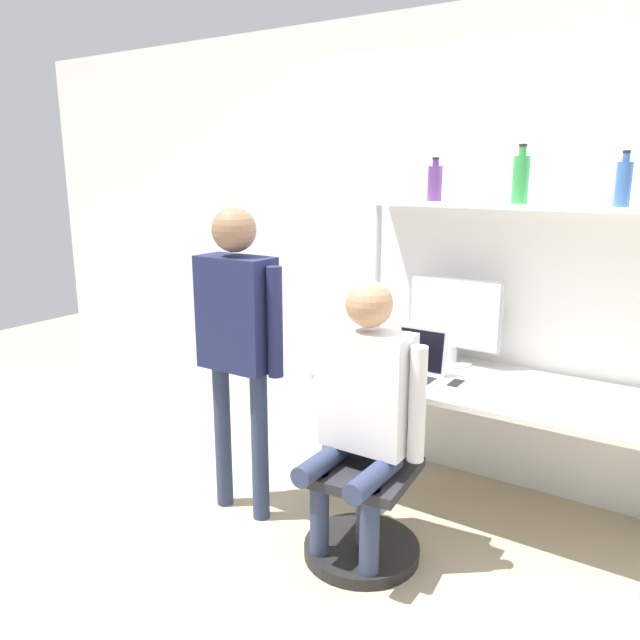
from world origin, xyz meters
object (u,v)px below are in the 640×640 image
monitor (454,318)px  office_chair (366,498)px  cell_phone (456,384)px  bottle_blue (623,183)px  person_standing (237,325)px  laptop (417,363)px  person_seated (363,401)px  bottle_purple (435,183)px  bottle_green (521,178)px

monitor → office_chair: monitor is taller
cell_phone → bottle_blue: bearing=29.6°
person_standing → office_chair: bearing=3.4°
monitor → person_standing: person_standing is taller
laptop → person_seated: (0.02, -0.62, -0.01)m
bottle_blue → bottle_purple: size_ratio=1.10×
person_standing → cell_phone: bearing=32.2°
person_seated → cell_phone: bearing=71.0°
bottle_green → bottle_purple: bearing=-180.0°
monitor → office_chair: bearing=-93.5°
monitor → bottle_green: 0.84m
person_seated → person_standing: size_ratio=0.82×
cell_phone → bottle_purple: 1.12m
laptop → office_chair: size_ratio=0.31×
cell_phone → bottle_blue: (0.64, 0.36, 1.02)m
laptop → cell_phone: size_ratio=1.91×
laptop → person_standing: bearing=-139.4°
monitor → cell_phone: (0.16, -0.34, -0.26)m
bottle_blue → bottle_purple: bearing=-180.0°
bottle_green → cell_phone: bearing=-112.9°
monitor → person_standing: (-0.80, -0.94, 0.05)m
laptop → office_chair: laptop is taller
cell_phone → person_standing: person_standing is taller
person_seated → bottle_blue: size_ratio=5.17×
cell_phone → person_seated: (-0.21, -0.60, 0.06)m
laptop → bottle_purple: (-0.09, 0.34, 0.95)m
office_chair → bottle_blue: bottle_blue is taller
person_seated → bottle_green: size_ratio=4.50×
person_seated → bottle_blue: 1.61m
office_chair → bottle_purple: (-0.11, 0.92, 1.47)m
cell_phone → person_standing: (-0.96, -0.60, 0.31)m
office_chair → bottle_green: bottle_green is taller
person_seated → bottle_purple: size_ratio=5.67×
person_standing → bottle_purple: bearing=56.5°
laptop → person_seated: 0.63m
monitor → laptop: 0.38m
monitor → bottle_blue: size_ratio=2.07×
cell_phone → office_chair: 0.75m
monitor → cell_phone: monitor is taller
cell_phone → bottle_purple: bearing=131.3°
office_chair → bottle_green: 1.79m
person_seated → office_chair: bearing=95.0°
person_seated → bottle_purple: bottle_purple is taller
monitor → person_standing: size_ratio=0.33×
bottle_green → bottle_purple: 0.47m
laptop → bottle_purple: bottle_purple is taller
person_seated → bottle_purple: 1.36m
bottle_purple → laptop: bearing=-75.7°
person_seated → person_standing: (-0.75, 0.00, 0.25)m
monitor → laptop: size_ratio=1.89×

